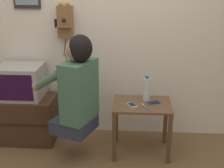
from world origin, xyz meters
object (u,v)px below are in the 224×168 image
Objects in this scene: cell_phone_spare at (154,102)px; toothbrush at (146,107)px; person at (77,87)px; water_bottle at (147,89)px; television at (20,82)px; cell_phone_held at (132,105)px; wall_phone_antique at (65,21)px.

toothbrush is (-0.08, -0.14, 0.00)m from cell_phone_spare.
water_bottle is at bearing -46.00° from person.
cell_phone_spare is at bearing -7.18° from television.
water_bottle is at bearing -158.24° from cell_phone_spare.
person reaches higher than cell_phone_held.
toothbrush is at bearing -62.96° from person.
water_bottle is at bearing -4.29° from television.
toothbrush is at bearing -29.96° from wall_phone_antique.
person is at bearing 164.13° from cell_phone_held.
cell_phone_spare is (0.96, -0.37, -0.76)m from wall_phone_antique.
toothbrush reaches higher than cell_phone_held.
wall_phone_antique is 1.15m from cell_phone_held.
cell_phone_spare is at bearing 27.27° from toothbrush.
wall_phone_antique is 1.28m from cell_phone_spare.
cell_phone_spare is (1.45, -0.18, -0.13)m from television.
television is at bearing 138.93° from cell_phone_held.
cell_phone_spare is 0.16m from toothbrush.
cell_phone_spare is at bearing -21.07° from wall_phone_antique.
cell_phone_spare is at bearing -53.51° from person.
cell_phone_spare is 0.95× the size of toothbrush.
water_bottle is (-0.07, 0.08, 0.12)m from cell_phone_spare.
water_bottle is (0.15, 0.16, 0.12)m from cell_phone_held.
television is (-0.70, 0.38, -0.09)m from person.
toothbrush is at bearing -50.89° from cell_phone_held.
cell_phone_held is 1.00× the size of cell_phone_spare.
wall_phone_antique is 5.27× the size of toothbrush.
water_bottle is (0.88, -0.29, -0.64)m from wall_phone_antique.
wall_phone_antique is at bearing 119.59° from cell_phone_held.
cell_phone_spare is (0.75, 0.20, -0.22)m from person.
television reaches higher than water_bottle.
television is 1.26m from cell_phone_held.
person reaches higher than television.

